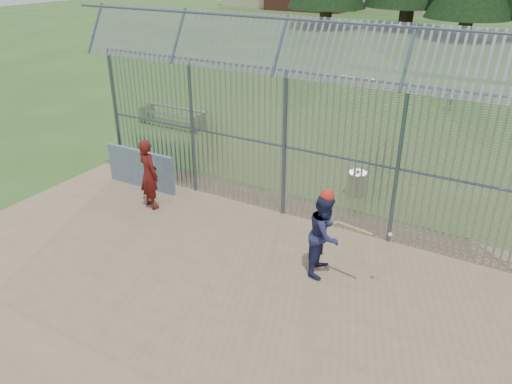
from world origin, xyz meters
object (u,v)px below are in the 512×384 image
Objects in this scene: dugout_wall at (141,169)px; batter at (325,234)px; onlooker at (149,174)px; bleacher at (172,116)px; trash_can at (357,183)px.

batter reaches higher than dugout_wall.
bleacher is (-4.15, 6.20, -0.62)m from onlooker.
batter is at bearing -34.84° from bleacher.
batter is at bearing -80.69° from trash_can.
trash_can is (4.83, 3.67, -0.65)m from onlooker.
dugout_wall is at bearing -18.30° from onlooker.
bleacher is at bearing 119.56° from dugout_wall.
trash_can is (5.98, 2.77, -0.24)m from dugout_wall.
onlooker is at bearing -38.26° from dugout_wall.
dugout_wall is 3.05× the size of trash_can.
batter is 5.54m from onlooker.
bleacher is (-9.67, 6.73, -0.57)m from batter.
onlooker reaches higher than bleacher.
batter is at bearing -165.51° from onlooker.
dugout_wall is at bearing -60.44° from bleacher.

